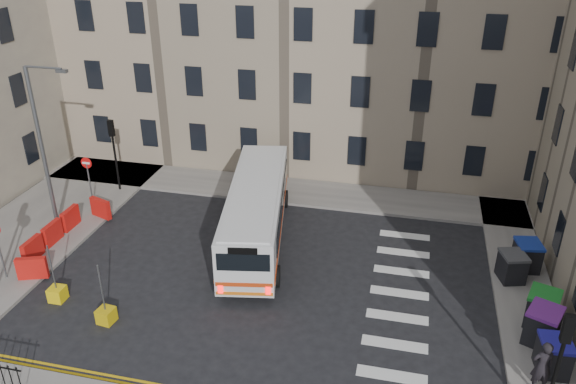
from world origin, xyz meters
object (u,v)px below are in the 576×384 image
at_px(bollard_chevron, 106,315).
at_px(wheelie_bin_d, 512,266).
at_px(wheelie_bin_b, 542,325).
at_px(bus, 256,210).
at_px(pedestrian, 542,366).
at_px(bollard_yellow, 57,294).
at_px(wheelie_bin_c, 542,309).
at_px(wheelie_bin_a, 553,356).
at_px(streetlamp, 42,147).
at_px(wheelie_bin_e, 527,255).

bearing_deg(bollard_chevron, wheelie_bin_d, 22.30).
bearing_deg(wheelie_bin_b, bus, -177.40).
distance_m(bus, pedestrian, 13.66).
bearing_deg(wheelie_bin_b, pedestrian, -76.35).
bearing_deg(wheelie_bin_d, wheelie_bin_b, -97.54).
relative_size(wheelie_bin_b, bollard_yellow, 2.65).
bearing_deg(wheelie_bin_c, bus, -178.39).
xyz_separation_m(wheelie_bin_c, pedestrian, (-0.61, -3.49, 0.26)).
distance_m(wheelie_bin_b, wheelie_bin_c, 1.04).
xyz_separation_m(wheelie_bin_a, bollard_yellow, (-18.75, -0.18, -0.49)).
height_order(streetlamp, bollard_yellow, streetlamp).
bearing_deg(wheelie_bin_d, wheelie_bin_e, 37.98).
distance_m(wheelie_bin_a, pedestrian, 1.16).
bearing_deg(wheelie_bin_a, streetlamp, 162.66).
bearing_deg(bollard_chevron, bollard_yellow, 163.27).
distance_m(wheelie_bin_b, pedestrian, 2.52).
bearing_deg(streetlamp, wheelie_bin_e, 3.32).
bearing_deg(bollard_yellow, streetlamp, 123.49).
distance_m(wheelie_bin_e, pedestrian, 7.36).
bearing_deg(streetlamp, wheelie_bin_c, -6.53).
distance_m(streetlamp, wheelie_bin_d, 21.82).
height_order(streetlamp, wheelie_bin_b, streetlamp).
bearing_deg(bus, wheelie_bin_b, -32.01).
bearing_deg(wheelie_bin_b, streetlamp, -165.13).
xyz_separation_m(wheelie_bin_d, wheelie_bin_e, (0.73, 1.01, 0.02)).
bearing_deg(bollard_chevron, wheelie_bin_a, 3.44).
relative_size(wheelie_bin_c, bollard_chevron, 2.54).
xyz_separation_m(wheelie_bin_b, bollard_chevron, (-16.01, -2.47, -0.55)).
relative_size(streetlamp, wheelie_bin_c, 5.33).
bearing_deg(bus, wheelie_bin_a, -37.70).
bearing_deg(wheelie_bin_d, streetlamp, 164.53).
xyz_separation_m(wheelie_bin_b, wheelie_bin_e, (0.14, 4.86, -0.04)).
bearing_deg(bollard_chevron, wheelie_bin_b, 8.77).
height_order(bus, bollard_chevron, bus).
bearing_deg(bollard_yellow, bus, 44.22).
xyz_separation_m(bus, bollard_yellow, (-6.59, -6.41, -1.34)).
bearing_deg(bus, bollard_chevron, -129.37).
height_order(wheelie_bin_a, wheelie_bin_d, wheelie_bin_a).
distance_m(wheelie_bin_b, bollard_chevron, 16.20).
xyz_separation_m(wheelie_bin_c, bollard_chevron, (-16.16, -3.50, -0.54)).
height_order(bus, wheelie_bin_d, bus).
distance_m(wheelie_bin_c, bollard_yellow, 18.99).
relative_size(bus, wheelie_bin_d, 7.83).
bearing_deg(bollard_chevron, streetlamp, 135.30).
xyz_separation_m(streetlamp, wheelie_bin_c, (22.27, -2.55, -3.49)).
bearing_deg(wheelie_bin_e, streetlamp, 173.17).
height_order(wheelie_bin_b, pedestrian, pedestrian).
height_order(streetlamp, wheelie_bin_e, streetlamp).
xyz_separation_m(bus, bollard_chevron, (-3.96, -7.20, -1.34)).
distance_m(streetlamp, wheelie_bin_a, 23.08).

